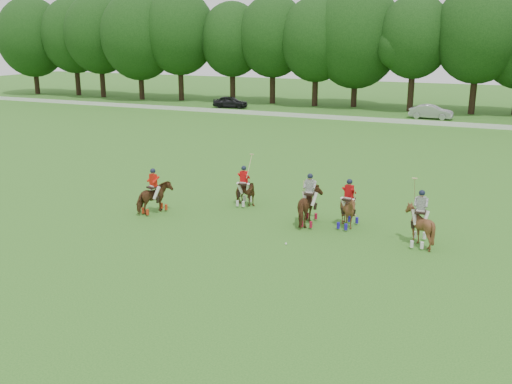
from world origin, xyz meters
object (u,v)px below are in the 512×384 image
at_px(car_left, 230,102).
at_px(polo_red_c, 348,210).
at_px(polo_red_b, 244,192).
at_px(polo_red_a, 154,197).
at_px(polo_stripe_b, 419,225).
at_px(polo_stripe_a, 309,206).
at_px(polo_ball, 286,244).
at_px(car_mid, 431,112).

xyz_separation_m(car_left, polo_red_c, (24.27, -37.55, 0.11)).
xyz_separation_m(car_left, polo_red_b, (18.46, -36.25, 0.02)).
relative_size(polo_red_a, polo_stripe_b, 0.77).
bearing_deg(polo_red_a, car_left, 110.91).
bearing_deg(polo_stripe_a, polo_red_c, 10.03).
xyz_separation_m(polo_stripe_a, polo_ball, (-0.04, -2.90, -0.85)).
bearing_deg(polo_ball, polo_stripe_a, 89.18).
relative_size(polo_red_c, polo_stripe_a, 0.94).
height_order(polo_red_c, polo_stripe_a, polo_stripe_a).
bearing_deg(car_mid, polo_stripe_a, -179.44).
xyz_separation_m(car_left, polo_stripe_a, (22.51, -37.86, 0.19)).
bearing_deg(polo_ball, polo_red_b, 131.68).
xyz_separation_m(car_mid, polo_stripe_b, (4.27, -38.55, 0.14)).
relative_size(polo_red_a, polo_stripe_a, 0.93).
relative_size(polo_red_b, polo_stripe_b, 0.90).
relative_size(car_left, polo_red_b, 1.58).
bearing_deg(car_mid, car_left, 91.71).
bearing_deg(car_mid, polo_red_a, 169.79).
bearing_deg(polo_red_c, car_mid, 91.52).
height_order(car_mid, polo_ball, car_mid).
relative_size(car_mid, polo_ball, 48.95).
bearing_deg(polo_red_a, polo_red_b, 40.55).
bearing_deg(polo_red_c, car_left, 122.88).
xyz_separation_m(polo_red_a, polo_red_b, (3.47, 2.97, -0.09)).
bearing_deg(polo_red_c, polo_stripe_b, -17.09).
distance_m(polo_red_c, polo_stripe_a, 1.78).
distance_m(polo_red_c, polo_stripe_b, 3.43).
xyz_separation_m(polo_red_c, polo_stripe_a, (-1.75, -0.31, 0.08)).
bearing_deg(polo_stripe_a, car_mid, 88.85).
height_order(polo_stripe_a, polo_ball, polo_stripe_a).
distance_m(car_left, polo_stripe_a, 44.05).
bearing_deg(polo_stripe_b, polo_red_b, 165.79).
bearing_deg(car_mid, polo_ball, -179.41).
height_order(polo_red_a, polo_stripe_b, polo_stripe_b).
bearing_deg(polo_stripe_b, polo_red_a, -176.93).
bearing_deg(polo_stripe_b, polo_stripe_a, 172.11).
bearing_deg(car_left, polo_red_c, -153.81).
distance_m(polo_red_a, polo_red_c, 9.43).
bearing_deg(polo_red_b, polo_red_a, -139.45).
distance_m(polo_red_b, polo_stripe_a, 4.36).
bearing_deg(polo_red_b, polo_stripe_b, -14.21).
bearing_deg(polo_red_a, polo_red_c, 10.27).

